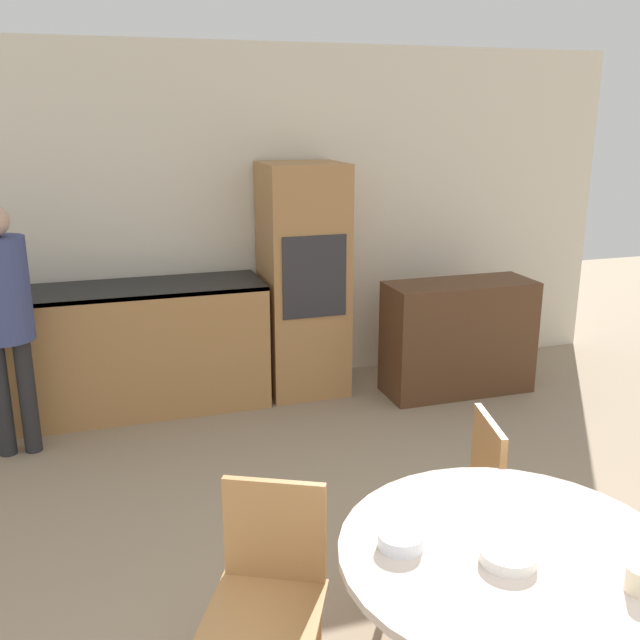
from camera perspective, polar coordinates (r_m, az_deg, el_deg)
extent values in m
cube|color=silver|center=(5.54, -7.44, 7.83)|extent=(6.51, 0.05, 2.60)
cube|color=#AD7A47|center=(5.32, -18.36, -2.55)|extent=(2.57, 0.60, 0.92)
cube|color=black|center=(5.20, -18.80, 2.11)|extent=(2.57, 0.60, 0.03)
cube|color=#AD7A47|center=(5.42, -1.36, 3.20)|extent=(0.60, 0.58, 1.75)
cube|color=#28282D|center=(5.12, -0.44, 3.45)|extent=(0.48, 0.01, 0.60)
cube|color=#51331E|center=(5.59, 10.99, -1.37)|extent=(1.14, 0.45, 0.87)
cylinder|color=beige|center=(2.48, 15.02, -17.64)|extent=(1.11, 1.11, 0.03)
cylinder|color=#AD7A47|center=(2.99, -6.87, -23.22)|extent=(0.04, 0.04, 0.41)
cylinder|color=#AD7A47|center=(2.93, -0.26, -23.97)|extent=(0.04, 0.04, 0.41)
cube|color=#AD7A47|center=(2.70, -4.47, -22.25)|extent=(0.54, 0.54, 0.02)
cube|color=#AD7A47|center=(2.72, -3.66, -16.40)|extent=(0.35, 0.20, 0.40)
cylinder|color=#AD7A47|center=(3.52, 6.38, -16.42)|extent=(0.04, 0.04, 0.41)
cylinder|color=#AD7A47|center=(3.26, 7.49, -19.42)|extent=(0.04, 0.04, 0.41)
cylinder|color=#AD7A47|center=(3.59, 11.61, -15.97)|extent=(0.04, 0.04, 0.41)
cylinder|color=#AD7A47|center=(3.33, 13.19, -18.84)|extent=(0.04, 0.04, 0.41)
cube|color=#AD7A47|center=(3.31, 9.85, -14.52)|extent=(0.48, 0.48, 0.02)
cube|color=#AD7A47|center=(3.25, 13.25, -11.03)|extent=(0.12, 0.38, 0.40)
cylinder|color=#262628|center=(4.90, -24.12, -5.76)|extent=(0.11, 0.11, 0.76)
cylinder|color=#262628|center=(4.89, -22.35, -5.63)|extent=(0.11, 0.11, 0.76)
cylinder|color=#3D477A|center=(4.70, -24.17, 2.24)|extent=(0.34, 0.34, 0.63)
cylinder|color=beige|center=(2.39, 24.16, -18.43)|extent=(0.08, 0.08, 0.08)
cylinder|color=silver|center=(2.41, 6.48, -17.09)|extent=(0.15, 0.15, 0.05)
cylinder|color=white|center=(2.40, 14.83, -17.80)|extent=(0.18, 0.18, 0.04)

